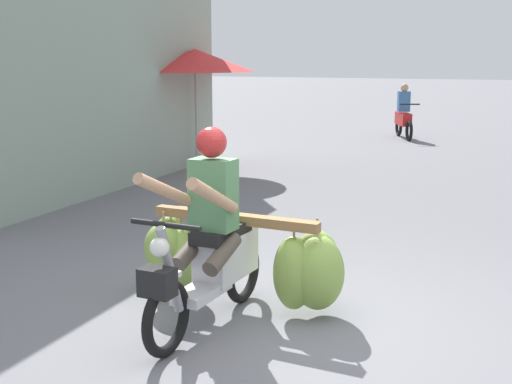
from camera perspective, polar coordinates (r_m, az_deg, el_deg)
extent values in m
plane|color=slate|center=(5.37, 3.94, -11.76)|extent=(120.00, 120.00, 0.00)
torus|color=black|center=(4.92, -7.56, -10.52)|extent=(0.12, 0.56, 0.56)
torus|color=black|center=(5.90, -1.13, -6.66)|extent=(0.12, 0.56, 0.56)
cube|color=silver|center=(5.30, -4.58, -8.35)|extent=(0.28, 0.57, 0.08)
cube|color=silver|center=(5.58, -2.53, -5.37)|extent=(0.32, 0.66, 0.36)
cube|color=black|center=(5.45, -2.95, -3.37)|extent=(0.30, 0.62, 0.10)
cylinder|color=gray|center=(4.85, -7.27, -6.56)|extent=(0.09, 0.29, 0.69)
cylinder|color=black|center=(4.73, -7.64, -2.76)|extent=(0.56, 0.08, 0.04)
sphere|color=silver|center=(4.70, -8.13, -4.63)|extent=(0.14, 0.14, 0.14)
cube|color=black|center=(4.74, -8.32, -7.54)|extent=(0.25, 0.18, 0.20)
cube|color=silver|center=(4.82, -7.65, -7.20)|extent=(0.12, 0.29, 0.04)
cube|color=olive|center=(5.63, -1.84, -2.25)|extent=(1.50, 0.20, 0.08)
cube|color=olive|center=(5.79, -1.01, -2.16)|extent=(1.35, 0.17, 0.06)
ellipsoid|color=#84A847|center=(5.55, 5.14, -6.75)|extent=(0.53, 0.49, 0.63)
cylinder|color=#998459|center=(5.46, 5.20, -3.31)|extent=(0.02, 0.02, 0.13)
ellipsoid|color=#7FA342|center=(5.72, 5.13, -5.63)|extent=(0.39, 0.36, 0.49)
cylinder|color=#998459|center=(5.64, 5.18, -2.87)|extent=(0.02, 0.02, 0.14)
ellipsoid|color=#83A746|center=(5.54, 3.19, -6.83)|extent=(0.39, 0.36, 0.62)
cylinder|color=#998459|center=(5.45, 3.23, -3.37)|extent=(0.02, 0.02, 0.14)
ellipsoid|color=olive|center=(6.15, -7.19, -4.69)|extent=(0.45, 0.43, 0.60)
cylinder|color=#998459|center=(6.07, -7.26, -1.76)|extent=(0.02, 0.02, 0.11)
ellipsoid|color=#85A847|center=(5.97, -7.74, -4.68)|extent=(0.41, 0.38, 0.44)
cylinder|color=#998459|center=(5.90, -7.80, -2.27)|extent=(0.02, 0.02, 0.13)
ellipsoid|color=#8AAE4D|center=(6.01, -6.23, -5.47)|extent=(0.46, 0.43, 0.54)
cylinder|color=#998459|center=(5.92, -6.29, -2.42)|extent=(0.02, 0.02, 0.18)
cube|color=#4C7F51|center=(5.27, -3.61, -0.20)|extent=(0.35, 0.24, 0.56)
sphere|color=#B22626|center=(5.19, -3.78, 4.20)|extent=(0.24, 0.24, 0.24)
cylinder|color=tan|center=(4.88, -3.58, -0.38)|extent=(0.10, 0.72, 0.39)
cylinder|color=tan|center=(5.07, -7.42, 0.02)|extent=(0.19, 0.72, 0.39)
cylinder|color=#4C4238|center=(5.21, -2.85, -5.21)|extent=(0.16, 0.45, 0.27)
cylinder|color=#4C4238|center=(5.34, -5.50, -4.82)|extent=(0.16, 0.45, 0.27)
torus|color=black|center=(17.46, 12.78, 5.05)|extent=(0.28, 0.51, 0.52)
torus|color=black|center=(18.52, 11.94, 5.44)|extent=(0.28, 0.51, 0.52)
cube|color=red|center=(18.06, 12.30, 6.04)|extent=(0.58, 0.92, 0.32)
cylinder|color=black|center=(17.45, 12.83, 7.22)|extent=(0.47, 0.23, 0.04)
cube|color=#386699|center=(18.05, 12.35, 7.47)|extent=(0.36, 0.30, 0.52)
sphere|color=tan|center=(18.01, 12.41, 8.57)|extent=(0.20, 0.20, 0.20)
cube|color=gray|center=(11.98, -18.90, 10.44)|extent=(3.57, 6.78, 4.06)
cylinder|color=#99999E|center=(12.91, -5.05, 6.26)|extent=(0.05, 0.05, 1.92)
cone|color=red|center=(12.86, -5.14, 11.00)|extent=(2.20, 2.20, 0.42)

